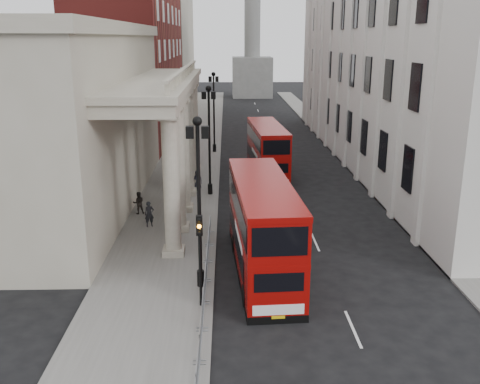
{
  "coord_description": "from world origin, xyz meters",
  "views": [
    {
      "loc": [
        0.72,
        -19.94,
        11.83
      ],
      "look_at": [
        1.47,
        10.04,
        3.14
      ],
      "focal_mm": 40.0,
      "sensor_mm": 36.0,
      "label": 1
    }
  ],
  "objects": [
    {
      "name": "east_building",
      "position": [
        16.0,
        32.0,
        12.5
      ],
      "size": [
        8.0,
        55.0,
        25.0
      ],
      "primitive_type": "cube",
      "color": "beige",
      "rests_on": "ground"
    },
    {
      "name": "west_building_far",
      "position": [
        -10.5,
        80.0,
        10.0
      ],
      "size": [
        9.0,
        30.0,
        20.0
      ],
      "primitive_type": "cube",
      "color": "#9B9582",
      "rests_on": "ground"
    },
    {
      "name": "lamp_post_south",
      "position": [
        -0.6,
        4.0,
        4.91
      ],
      "size": [
        1.05,
        0.44,
        8.32
      ],
      "color": "black",
      "rests_on": "sidewalk_west"
    },
    {
      "name": "portico_building",
      "position": [
        -10.5,
        18.0,
        6.0
      ],
      "size": [
        9.0,
        28.0,
        12.0
      ],
      "primitive_type": "cube",
      "color": "#9B9582",
      "rests_on": "ground"
    },
    {
      "name": "brick_building",
      "position": [
        -10.5,
        48.0,
        11.0
      ],
      "size": [
        9.0,
        32.0,
        22.0
      ],
      "primitive_type": "cube",
      "color": "maroon",
      "rests_on": "ground"
    },
    {
      "name": "pedestrian_c",
      "position": [
        -1.64,
        21.41,
        0.89
      ],
      "size": [
        0.87,
        0.7,
        1.54
      ],
      "primitive_type": "imported",
      "rotation": [
        0.0,
        0.0,
        5.96
      ],
      "color": "black",
      "rests_on": "sidewalk_west"
    },
    {
      "name": "traffic_light",
      "position": [
        -0.5,
        1.98,
        3.11
      ],
      "size": [
        0.28,
        0.33,
        4.3
      ],
      "color": "black",
      "rests_on": "sidewalk_west"
    },
    {
      "name": "kerb",
      "position": [
        -0.05,
        30.0,
        0.07
      ],
      "size": [
        0.2,
        140.0,
        0.14
      ],
      "primitive_type": "cube",
      "color": "slate",
      "rests_on": "ground"
    },
    {
      "name": "sidewalk_east",
      "position": [
        13.5,
        30.0,
        0.06
      ],
      "size": [
        3.0,
        140.0,
        0.12
      ],
      "primitive_type": "cube",
      "color": "slate",
      "rests_on": "ground"
    },
    {
      "name": "monument_column",
      "position": [
        6.0,
        92.0,
        15.98
      ],
      "size": [
        8.0,
        8.0,
        54.2
      ],
      "color": "#60605E",
      "rests_on": "ground"
    },
    {
      "name": "lamp_post_north",
      "position": [
        -0.6,
        36.0,
        4.91
      ],
      "size": [
        1.05,
        0.44,
        8.32
      ],
      "color": "black",
      "rests_on": "sidewalk_west"
    },
    {
      "name": "sidewalk_west",
      "position": [
        -3.0,
        30.0,
        0.06
      ],
      "size": [
        6.0,
        140.0,
        0.12
      ],
      "primitive_type": "cube",
      "color": "slate",
      "rests_on": "ground"
    },
    {
      "name": "pedestrian_a",
      "position": [
        -4.28,
        12.66,
        0.95
      ],
      "size": [
        0.7,
        0.56,
        1.66
      ],
      "primitive_type": "imported",
      "rotation": [
        0.0,
        0.0,
        0.31
      ],
      "color": "black",
      "rests_on": "sidewalk_west"
    },
    {
      "name": "ground",
      "position": [
        0.0,
        0.0,
        0.0
      ],
      "size": [
        260.0,
        260.0,
        0.0
      ],
      "primitive_type": "plane",
      "color": "black",
      "rests_on": "ground"
    },
    {
      "name": "crowd_barriers",
      "position": [
        -0.35,
        2.23,
        0.67
      ],
      "size": [
        0.5,
        18.75,
        1.1
      ],
      "color": "gray",
      "rests_on": "sidewalk_west"
    },
    {
      "name": "bus_far",
      "position": [
        4.29,
        26.44,
        2.33
      ],
      "size": [
        3.19,
        10.47,
        4.46
      ],
      "rotation": [
        0.0,
        0.0,
        0.07
      ],
      "color": "#9E0907",
      "rests_on": "ground"
    },
    {
      "name": "lamp_post_mid",
      "position": [
        -0.6,
        20.0,
        4.91
      ],
      "size": [
        1.05,
        0.44,
        8.32
      ],
      "color": "black",
      "rests_on": "sidewalk_west"
    },
    {
      "name": "pedestrian_b",
      "position": [
        -5.37,
        15.26,
        0.9
      ],
      "size": [
        0.89,
        0.77,
        1.57
      ],
      "primitive_type": "imported",
      "rotation": [
        0.0,
        0.0,
        3.41
      ],
      "color": "black",
      "rests_on": "sidewalk_west"
    },
    {
      "name": "bus_near",
      "position": [
        2.53,
        5.99,
        2.52
      ],
      "size": [
        3.37,
        11.32,
        4.82
      ],
      "rotation": [
        0.0,
        0.0,
        0.06
      ],
      "color": "#890806",
      "rests_on": "ground"
    }
  ]
}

